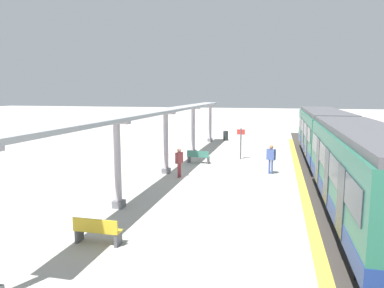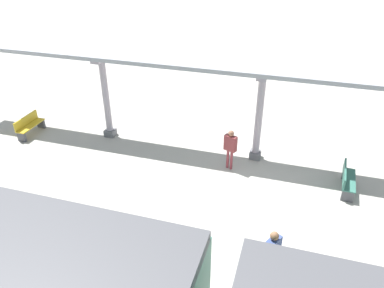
% 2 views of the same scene
% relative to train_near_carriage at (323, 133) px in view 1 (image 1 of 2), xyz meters
% --- Properties ---
extents(ground_plane, '(176.00, 176.00, 0.00)m').
position_rel_train_near_carriage_xyz_m(ground_plane, '(5.72, 6.83, -1.83)').
color(ground_plane, '#AEAAA0').
extents(tactile_edge_strip, '(0.42, 35.12, 0.01)m').
position_rel_train_near_carriage_xyz_m(tactile_edge_strip, '(1.80, 6.83, -1.83)').
color(tactile_edge_strip, gold).
rests_on(tactile_edge_strip, ground).
extents(trackbed, '(3.20, 47.12, 0.01)m').
position_rel_train_near_carriage_xyz_m(trackbed, '(-0.01, 6.83, -1.83)').
color(trackbed, '#38332D').
rests_on(trackbed, ground).
extents(train_near_carriage, '(2.65, 12.45, 3.48)m').
position_rel_train_near_carriage_xyz_m(train_near_carriage, '(0.00, 0.00, 0.00)').
color(train_near_carriage, '#286B54').
rests_on(train_near_carriage, ground).
extents(train_far_carriage, '(2.65, 12.45, 3.48)m').
position_rel_train_near_carriage_xyz_m(train_far_carriage, '(0.00, 13.03, 0.00)').
color(train_far_carriage, '#286B54').
rests_on(train_far_carriage, ground).
extents(canopy_pillar_nearest, '(1.10, 0.44, 3.59)m').
position_rel_train_near_carriage_xyz_m(canopy_pillar_nearest, '(9.39, -7.03, -0.01)').
color(canopy_pillar_nearest, slate).
rests_on(canopy_pillar_nearest, ground).
extents(canopy_pillar_second, '(1.10, 0.44, 3.59)m').
position_rel_train_near_carriage_xyz_m(canopy_pillar_second, '(9.39, 0.05, -0.01)').
color(canopy_pillar_second, slate).
rests_on(canopy_pillar_second, ground).
extents(canopy_pillar_third, '(1.10, 0.44, 3.59)m').
position_rel_train_near_carriage_xyz_m(canopy_pillar_third, '(9.39, 6.96, -0.01)').
color(canopy_pillar_third, slate).
rests_on(canopy_pillar_third, ground).
extents(canopy_pillar_fourth, '(1.10, 0.44, 3.59)m').
position_rel_train_near_carriage_xyz_m(canopy_pillar_fourth, '(9.39, 13.46, -0.01)').
color(canopy_pillar_fourth, slate).
rests_on(canopy_pillar_fourth, ground).
extents(canopy_beam, '(1.20, 28.19, 0.16)m').
position_rel_train_near_carriage_xyz_m(canopy_beam, '(9.39, 6.67, 1.84)').
color(canopy_beam, '#A8AAB2').
rests_on(canopy_beam, canopy_pillar_nearest).
extents(bench_near_end, '(1.52, 0.53, 0.86)m').
position_rel_train_near_carriage_xyz_m(bench_near_end, '(8.21, 3.58, -1.39)').
color(bench_near_end, '#367061').
rests_on(bench_near_end, ground).
extents(bench_mid_platform, '(1.50, 0.45, 0.86)m').
position_rel_train_near_carriage_xyz_m(bench_mid_platform, '(8.49, 16.98, -1.39)').
color(bench_mid_platform, gold).
rests_on(bench_mid_platform, ground).
extents(trash_bin, '(0.48, 0.48, 0.93)m').
position_rel_train_near_carriage_xyz_m(trash_bin, '(8.05, -8.24, -1.36)').
color(trash_bin, '#222826').
rests_on(trash_bin, ground).
extents(platform_info_sign, '(0.56, 0.10, 2.20)m').
position_rel_train_near_carriage_xyz_m(platform_info_sign, '(5.60, 1.49, -0.50)').
color(platform_info_sign, '#4C4C51').
rests_on(platform_info_sign, ground).
extents(passenger_waiting_near_edge, '(0.54, 0.42, 1.70)m').
position_rel_train_near_carriage_xyz_m(passenger_waiting_near_edge, '(3.42, 5.72, -0.77)').
color(passenger_waiting_near_edge, '#3A4B88').
rests_on(passenger_waiting_near_edge, ground).
extents(passenger_by_the_benches, '(0.37, 0.52, 1.65)m').
position_rel_train_near_carriage_xyz_m(passenger_by_the_benches, '(8.36, 7.82, -0.80)').
color(passenger_by_the_benches, brown).
rests_on(passenger_by_the_benches, ground).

